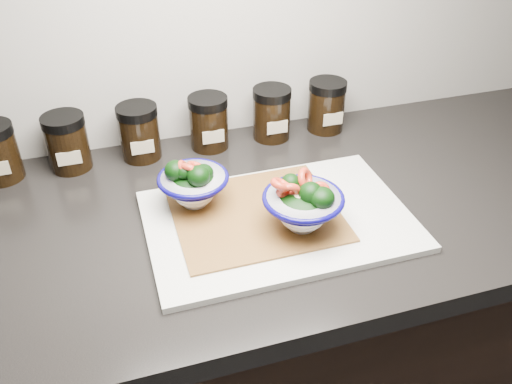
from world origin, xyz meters
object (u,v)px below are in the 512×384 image
object	(u,v)px
bowl_right	(303,204)
spice_jar_e	(272,113)
cutting_board	(278,221)
spice_jar_b	(67,142)
spice_jar_c	(139,132)
spice_jar_f	(326,106)
bowl_left	(193,184)
spice_jar_d	(209,122)

from	to	relation	value
bowl_right	spice_jar_e	distance (m)	0.34
cutting_board	spice_jar_b	distance (m)	0.45
spice_jar_b	spice_jar_c	world-z (taller)	same
bowl_right	spice_jar_c	bearing A→B (deg)	124.09
spice_jar_f	spice_jar_c	bearing A→B (deg)	180.00
spice_jar_b	bowl_left	bearing A→B (deg)	-46.51
bowl_right	spice_jar_c	xyz separation A→B (m)	(-0.22, 0.33, -0.00)
bowl_right	spice_jar_e	bearing A→B (deg)	80.27
bowl_right	spice_jar_d	world-z (taller)	bowl_right
bowl_left	spice_jar_b	bearing A→B (deg)	133.49
cutting_board	bowl_right	world-z (taller)	bowl_right
bowl_left	spice_jar_f	size ratio (longest dim) A/B	1.10
spice_jar_b	spice_jar_e	bearing A→B (deg)	0.00
bowl_left	spice_jar_f	xyz separation A→B (m)	(0.34, 0.22, -0.00)
spice_jar_d	bowl_right	bearing A→B (deg)	-76.27
spice_jar_e	bowl_right	bearing A→B (deg)	-99.73
spice_jar_e	spice_jar_d	bearing A→B (deg)	180.00
cutting_board	spice_jar_f	xyz separation A→B (m)	(0.21, 0.30, 0.05)
bowl_right	spice_jar_b	size ratio (longest dim) A/B	1.20
cutting_board	spice_jar_e	xyz separation A→B (m)	(0.09, 0.30, 0.05)
spice_jar_c	bowl_left	bearing A→B (deg)	-73.15
bowl_left	spice_jar_e	world-z (taller)	bowl_left
bowl_left	spice_jar_c	distance (m)	0.23
spice_jar_c	spice_jar_d	world-z (taller)	same
bowl_left	bowl_right	bearing A→B (deg)	-36.01
spice_jar_e	spice_jar_f	bearing A→B (deg)	0.00
cutting_board	bowl_right	distance (m)	0.07
spice_jar_e	spice_jar_c	bearing A→B (deg)	180.00
spice_jar_b	spice_jar_e	xyz separation A→B (m)	(0.42, 0.00, 0.00)
spice_jar_b	spice_jar_c	xyz separation A→B (m)	(0.14, 0.00, 0.00)
spice_jar_c	spice_jar_f	world-z (taller)	same
cutting_board	spice_jar_b	bearing A→B (deg)	138.60
cutting_board	spice_jar_b	size ratio (longest dim) A/B	3.98
bowl_left	spice_jar_c	size ratio (longest dim) A/B	1.10
spice_jar_c	spice_jar_f	size ratio (longest dim) A/B	1.00
cutting_board	bowl_right	xyz separation A→B (m)	(0.03, -0.04, 0.05)
spice_jar_c	spice_jar_f	xyz separation A→B (m)	(0.41, 0.00, 0.00)
bowl_left	spice_jar_b	xyz separation A→B (m)	(-0.20, 0.22, -0.00)
cutting_board	bowl_left	distance (m)	0.16
bowl_left	spice_jar_f	distance (m)	0.41
cutting_board	spice_jar_c	distance (m)	0.36
spice_jar_f	cutting_board	bearing A→B (deg)	-125.79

